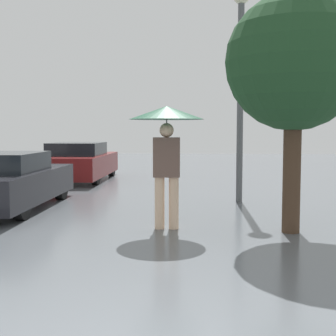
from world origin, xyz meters
The scene contains 5 objects.
pedestrian centered at (0.09, 4.89, 1.64)m, with size 1.23×1.23×2.02m.
parked_car_middle centered at (-3.42, 6.71, 0.56)m, with size 1.89×4.08×1.17m.
parked_car_farthest centered at (-3.19, 12.27, 0.59)m, with size 1.83×4.38×1.23m.
tree centered at (2.08, 4.72, 2.66)m, with size 2.14×2.14×3.75m.
street_lamp centered at (1.57, 7.84, 3.09)m, with size 0.37×0.37×4.75m.
Camera 1 is at (0.52, -2.72, 1.62)m, focal length 50.00 mm.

